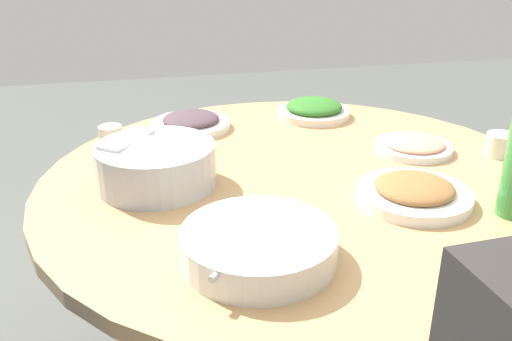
{
  "coord_description": "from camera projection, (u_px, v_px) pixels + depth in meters",
  "views": [
    {
      "loc": [
        -1.16,
        0.38,
        1.3
      ],
      "look_at": [
        -0.07,
        0.13,
        0.81
      ],
      "focal_mm": 39.23,
      "sensor_mm": 36.0,
      "label": 1
    }
  ],
  "objects": [
    {
      "name": "tea_cup_near",
      "position": [
        501.0,
        145.0,
        1.45
      ],
      "size": [
        0.08,
        0.08,
        0.06
      ],
      "primitive_type": "cylinder",
      "color": "beige",
      "rests_on": "round_dining_table"
    },
    {
      "name": "round_dining_table",
      "position": [
        301.0,
        221.0,
        1.39
      ],
      "size": [
        1.25,
        1.25,
        0.74
      ],
      "color": "#99999E",
      "rests_on": "ground"
    },
    {
      "name": "dish_stirfry",
      "position": [
        414.0,
        192.0,
        1.21
      ],
      "size": [
        0.25,
        0.25,
        0.05
      ],
      "color": "white",
      "rests_on": "round_dining_table"
    },
    {
      "name": "dish_shrimp",
      "position": [
        414.0,
        145.0,
        1.49
      ],
      "size": [
        0.2,
        0.2,
        0.04
      ],
      "color": "silver",
      "rests_on": "round_dining_table"
    },
    {
      "name": "tea_cup_far",
      "position": [
        111.0,
        135.0,
        1.53
      ],
      "size": [
        0.06,
        0.06,
        0.05
      ],
      "primitive_type": "cylinder",
      "color": "beige",
      "rests_on": "round_dining_table"
    },
    {
      "name": "rice_bowl",
      "position": [
        156.0,
        164.0,
        1.28
      ],
      "size": [
        0.27,
        0.27,
        0.11
      ],
      "color": "#B2B5BA",
      "rests_on": "round_dining_table"
    },
    {
      "name": "soup_bowl",
      "position": [
        258.0,
        246.0,
        1.0
      ],
      "size": [
        0.28,
        0.28,
        0.06
      ],
      "color": "silver",
      "rests_on": "round_dining_table"
    },
    {
      "name": "dish_greens",
      "position": [
        314.0,
        109.0,
        1.75
      ],
      "size": [
        0.23,
        0.23,
        0.05
      ],
      "color": "silver",
      "rests_on": "round_dining_table"
    },
    {
      "name": "dish_eggplant",
      "position": [
        191.0,
        122.0,
        1.65
      ],
      "size": [
        0.23,
        0.23,
        0.05
      ],
      "color": "white",
      "rests_on": "round_dining_table"
    }
  ]
}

